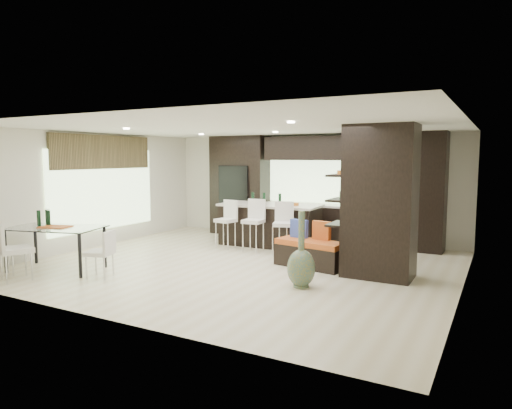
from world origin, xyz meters
The scene contains 21 objects.
ground centered at (0.00, 0.00, 0.00)m, with size 8.00×8.00×0.00m, color beige.
back_wall centered at (0.00, 3.50, 1.35)m, with size 8.00×0.02×2.70m, color silver.
left_wall centered at (-4.00, 0.00, 1.35)m, with size 0.02×7.00×2.70m, color silver.
right_wall centered at (4.00, 0.00, 1.35)m, with size 0.02×7.00×2.70m, color silver.
ceiling centered at (0.00, 0.00, 2.70)m, with size 8.00×7.00×0.02m, color white.
window_left centered at (-3.96, 0.20, 1.35)m, with size 0.04×3.20×1.90m, color #B2D199.
window_back centered at (0.60, 3.46, 1.55)m, with size 3.40×0.04×1.20m, color #B2D199.
stone_accent centered at (-3.93, 0.20, 2.25)m, with size 0.08×3.00×0.80m, color brown.
ceiling_spots centered at (0.00, 0.25, 2.68)m, with size 4.00×3.00×0.02m, color white.
back_cabinetry centered at (0.50, 3.17, 1.35)m, with size 6.80×0.68×2.70m, color black.
refrigerator centered at (-1.90, 3.12, 0.95)m, with size 0.90×0.68×1.90m, color black.
partition_column centered at (2.60, 0.40, 1.35)m, with size 1.20×0.80×2.70m, color black.
kitchen_island centered at (-0.41, 2.05, 0.50)m, with size 2.42×1.04×1.01m, color black.
stool_left centered at (-1.15, 1.23, 0.46)m, with size 0.40×0.40×0.91m, color silver.
stool_mid centered at (-0.41, 1.22, 0.48)m, with size 0.42×0.42×0.95m, color silver.
stool_right centered at (0.33, 1.23, 0.47)m, with size 0.41×0.41×0.94m, color silver.
bench centered at (1.27, 0.47, 0.26)m, with size 1.37×0.53×0.53m, color black.
floor_vase centered at (1.65, -0.88, 0.63)m, with size 0.46×0.46×1.27m, color #4B5C40, non-canonical shape.
dining_table centered at (-2.86, -2.04, 0.41)m, with size 1.71×0.96×0.82m, color white.
chair_near centered at (-2.86, -2.85, 0.47)m, with size 0.50×0.50×0.93m, color silver.
chair_end centered at (-1.71, -2.04, 0.39)m, with size 0.42×0.42×0.78m, color silver.
Camera 1 is at (4.50, -7.67, 2.14)m, focal length 32.00 mm.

